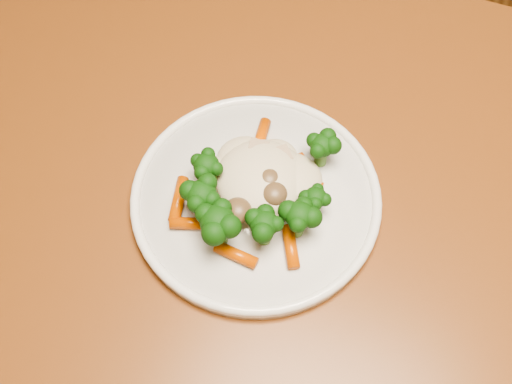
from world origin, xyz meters
The scene contains 3 objects.
dining_table centered at (-0.04, -0.33, 0.65)m, with size 1.21×0.82×0.75m.
plate centered at (0.00, -0.30, 0.76)m, with size 0.25×0.25×0.01m, color white.
meal centered at (0.00, -0.30, 0.78)m, with size 0.16×0.17×0.05m.
Camera 1 is at (0.11, -0.60, 1.32)m, focal length 45.00 mm.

